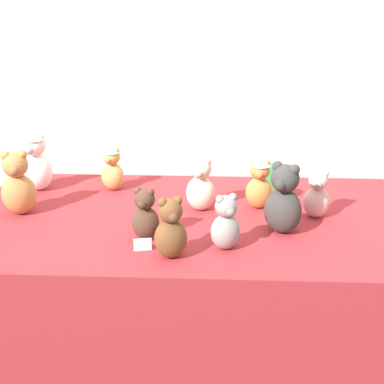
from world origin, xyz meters
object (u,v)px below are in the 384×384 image
at_px(display_table, 192,286).
at_px(teddy_bear_ash, 226,224).
at_px(teddy_bear_snow, 36,158).
at_px(teddy_bear_cocoa, 145,215).
at_px(teddy_bear_cream, 201,185).
at_px(teddy_bear_chestnut, 171,230).
at_px(teddy_bear_caramel, 18,185).
at_px(teddy_bear_honey, 112,166).
at_px(teddy_bear_ginger, 259,181).
at_px(teddy_bear_blush, 317,195).
at_px(party_cup_green, 274,176).
at_px(teddy_bear_charcoal, 283,201).

xyz_separation_m(display_table, teddy_bear_ash, (0.14, -0.27, 0.46)).
bearing_deg(teddy_bear_snow, teddy_bear_cocoa, -27.49).
bearing_deg(teddy_bear_cream, teddy_bear_chestnut, -92.95).
xyz_separation_m(teddy_bear_snow, teddy_bear_cream, (0.80, -0.20, -0.04)).
distance_m(teddy_bear_caramel, teddy_bear_cream, 0.80).
xyz_separation_m(teddy_bear_snow, teddy_bear_ash, (0.91, -0.56, -0.06)).
bearing_deg(teddy_bear_snow, teddy_bear_ash, -19.37).
distance_m(display_table, teddy_bear_honey, 0.69).
distance_m(teddy_bear_ash, teddy_bear_cocoa, 0.33).
relative_size(teddy_bear_ginger, teddy_bear_cocoa, 1.19).
distance_m(teddy_bear_honey, teddy_bear_snow, 0.37).
relative_size(teddy_bear_snow, teddy_bear_cocoa, 1.51).
xyz_separation_m(display_table, teddy_bear_chestnut, (-0.06, -0.35, 0.47)).
relative_size(display_table, teddy_bear_chestnut, 7.92).
height_order(teddy_bear_caramel, teddy_bear_blush, teddy_bear_caramel).
distance_m(display_table, teddy_bear_caramel, 0.90).
height_order(teddy_bear_honey, teddy_bear_snow, teddy_bear_snow).
xyz_separation_m(teddy_bear_chestnut, teddy_bear_cocoa, (-0.11, 0.14, -0.01)).
bearing_deg(teddy_bear_blush, party_cup_green, 121.31).
bearing_deg(teddy_bear_cream, teddy_bear_honey, 163.50).
bearing_deg(teddy_bear_caramel, teddy_bear_charcoal, -19.51).
distance_m(teddy_bear_chestnut, teddy_bear_snow, 0.95).
distance_m(teddy_bear_blush, party_cup_green, 0.38).
relative_size(teddy_bear_charcoal, teddy_bear_blush, 1.38).
height_order(teddy_bear_caramel, teddy_bear_chestnut, teddy_bear_caramel).
bearing_deg(display_table, teddy_bear_cocoa, -131.02).
distance_m(teddy_bear_honey, teddy_bear_blush, 0.98).
xyz_separation_m(teddy_bear_cream, party_cup_green, (0.36, 0.29, -0.06)).
bearing_deg(teddy_bear_ginger, teddy_bear_honey, 170.28).
relative_size(teddy_bear_honey, teddy_bear_blush, 1.13).
bearing_deg(party_cup_green, teddy_bear_cream, -141.16).
relative_size(teddy_bear_chestnut, teddy_bear_cream, 0.97).
distance_m(teddy_bear_caramel, teddy_bear_cocoa, 0.62).
height_order(teddy_bear_chestnut, teddy_bear_cocoa, teddy_bear_chestnut).
xyz_separation_m(teddy_bear_caramel, teddy_bear_snow, (-0.01, 0.28, 0.03)).
relative_size(teddy_bear_ash, party_cup_green, 2.08).
xyz_separation_m(teddy_bear_chestnut, teddy_bear_blush, (0.60, 0.38, -0.01)).
distance_m(teddy_bear_honey, teddy_bear_chestnut, 0.73).
bearing_deg(teddy_bear_caramel, teddy_bear_chestnut, -40.03).
height_order(teddy_bear_ash, teddy_bear_charcoal, teddy_bear_charcoal).
relative_size(teddy_bear_cream, teddy_bear_cocoa, 1.14).
bearing_deg(teddy_bear_honey, teddy_bear_cocoa, -49.93).
relative_size(teddy_bear_caramel, teddy_bear_honey, 1.18).
bearing_deg(teddy_bear_snow, teddy_bear_honey, 14.33).
relative_size(teddy_bear_ginger, teddy_bear_cream, 1.04).
relative_size(display_table, party_cup_green, 17.64).
height_order(teddy_bear_caramel, teddy_bear_honey, teddy_bear_caramel).
xyz_separation_m(teddy_bear_caramel, teddy_bear_cream, (0.79, 0.07, -0.02)).
bearing_deg(teddy_bear_snow, teddy_bear_chestnut, -29.80).
distance_m(display_table, teddy_bear_cream, 0.48).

